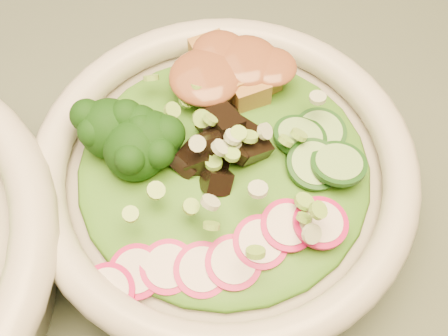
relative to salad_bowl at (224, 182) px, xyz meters
name	(u,v)px	position (x,y,z in m)	size (l,w,h in m)	color
salad_bowl	(224,182)	(0.00, 0.00, 0.00)	(0.26, 0.26, 0.07)	beige
lettuce_bed	(224,167)	(0.00, 0.00, 0.02)	(0.20, 0.20, 0.02)	#2C6114
broccoli_florets	(130,160)	(-0.06, 0.01, 0.04)	(0.08, 0.07, 0.04)	black
radish_slices	(231,255)	(-0.01, -0.06, 0.02)	(0.11, 0.04, 0.02)	#B00D4D
cucumber_slices	(320,158)	(0.06, -0.02, 0.03)	(0.07, 0.07, 0.03)	#87C26B
mushroom_heap	(224,142)	(0.00, 0.01, 0.03)	(0.07, 0.07, 0.04)	black
tofu_cubes	(224,84)	(0.02, 0.06, 0.03)	(0.09, 0.06, 0.03)	#A77A37
peanut_sauce	(225,73)	(0.02, 0.06, 0.04)	(0.07, 0.05, 0.02)	brown
scallion_garnish	(224,149)	(0.00, 0.00, 0.04)	(0.18, 0.18, 0.02)	#7CB640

